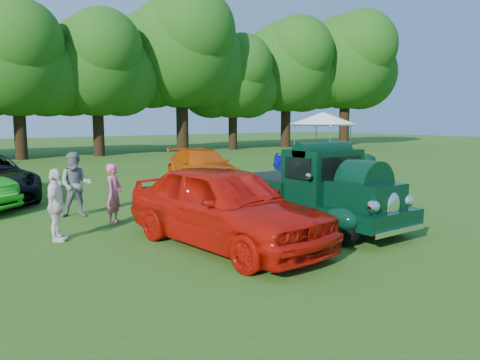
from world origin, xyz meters
TOP-DOWN VIEW (x-y plane):
  - ground at (0.00, 0.00)m, footprint 120.00×120.00m
  - hero_pickup at (1.09, 0.58)m, footprint 2.21×4.75m
  - red_convertible at (-1.66, 0.40)m, footprint 2.41×5.04m
  - back_car_orange at (2.81, 8.48)m, footprint 2.83×4.98m
  - back_car_blue at (7.78, 7.55)m, footprint 2.24×4.23m
  - back_car_green at (10.91, 8.83)m, footprint 1.64×4.07m
  - spectator_pink at (-2.68, 3.73)m, footprint 0.63×0.63m
  - spectator_grey at (-3.20, 5.04)m, footprint 1.03×0.94m
  - spectator_white at (-4.30, 2.80)m, footprint 0.76×0.97m
  - canopy_tent at (13.88, 12.59)m, footprint 4.70×4.70m

SIDE VIEW (x-z plane):
  - ground at x=0.00m, z-range 0.00..0.00m
  - back_car_green at x=10.91m, z-range 0.00..1.32m
  - back_car_orange at x=2.81m, z-range 0.00..1.36m
  - back_car_blue at x=7.78m, z-range 0.00..1.37m
  - spectator_pink at x=-2.68m, z-range 0.00..1.48m
  - spectator_white at x=-4.30m, z-range 0.00..1.54m
  - hero_pickup at x=1.09m, z-range -0.12..1.73m
  - red_convertible at x=-1.66m, z-range 0.00..1.66m
  - spectator_grey at x=-3.20m, z-range 0.00..1.71m
  - canopy_tent at x=13.88m, z-range 1.09..4.05m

